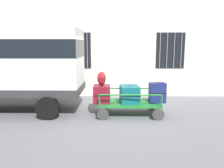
# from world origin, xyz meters

# --- Properties ---
(ground_plane) EXTENTS (40.00, 40.00, 0.00)m
(ground_plane) POSITION_xyz_m (0.00, 0.00, 0.00)
(ground_plane) COLOR slate
(building_wall) EXTENTS (12.00, 0.38, 5.00)m
(building_wall) POSITION_xyz_m (0.00, 2.63, 2.50)
(building_wall) COLOR silver
(building_wall) RESTS_ON ground
(van) EXTENTS (4.99, 1.93, 2.74)m
(van) POSITION_xyz_m (-3.78, 0.18, 1.69)
(van) COLOR silver
(van) RESTS_ON ground
(luggage_cart) EXTENTS (2.01, 1.20, 0.40)m
(luggage_cart) POSITION_xyz_m (0.31, -0.19, 0.33)
(luggage_cart) COLOR #1E722D
(luggage_cart) RESTS_ON ground
(cart_railing) EXTENTS (1.90, 1.06, 0.38)m
(cart_railing) POSITION_xyz_m (0.31, -0.19, 0.71)
(cart_railing) COLOR #1E722D
(cart_railing) RESTS_ON luggage_cart
(suitcase_left_bottom) EXTENTS (0.54, 0.63, 0.55)m
(suitcase_left_bottom) POSITION_xyz_m (-0.58, -0.17, 0.67)
(suitcase_left_bottom) COLOR maroon
(suitcase_left_bottom) RESTS_ON luggage_cart
(suitcase_midleft_bottom) EXTENTS (0.65, 0.75, 0.54)m
(suitcase_midleft_bottom) POSITION_xyz_m (0.31, -0.17, 0.67)
(suitcase_midleft_bottom) COLOR #0F5960
(suitcase_midleft_bottom) RESTS_ON luggage_cart
(suitcase_center_bottom) EXTENTS (0.54, 0.39, 0.64)m
(suitcase_center_bottom) POSITION_xyz_m (1.20, -0.16, 0.72)
(suitcase_center_bottom) COLOR navy
(suitcase_center_bottom) RESTS_ON luggage_cart
(backpack) EXTENTS (0.27, 0.22, 0.44)m
(backpack) POSITION_xyz_m (-0.59, -0.18, 1.17)
(backpack) COLOR maroon
(backpack) RESTS_ON suitcase_left_bottom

